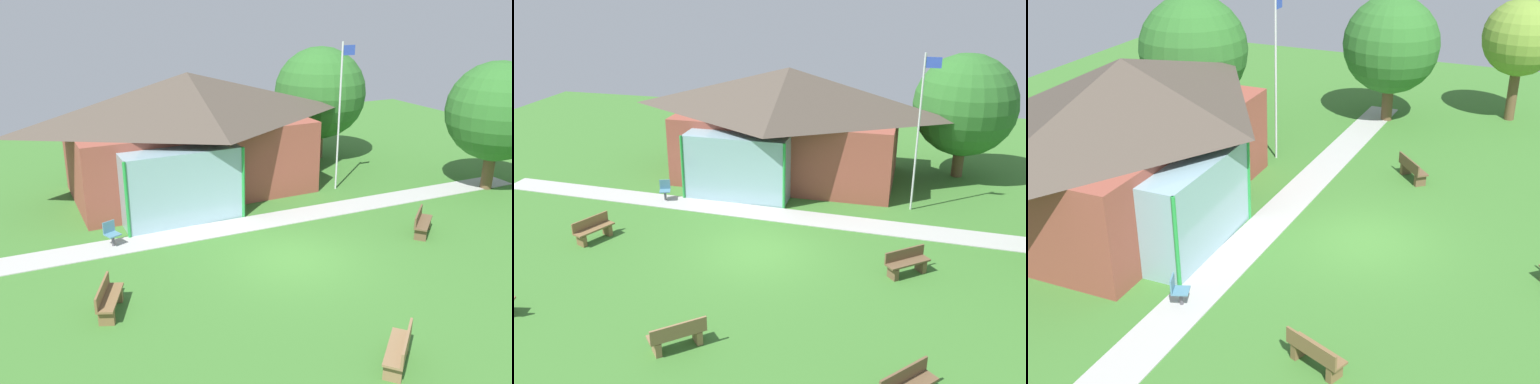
% 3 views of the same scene
% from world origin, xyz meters
% --- Properties ---
extents(ground_plane, '(44.00, 44.00, 0.00)m').
position_xyz_m(ground_plane, '(0.00, 0.00, 0.00)').
color(ground_plane, '#3D752D').
extents(pavilion, '(10.67, 7.10, 5.05)m').
position_xyz_m(pavilion, '(-0.82, 7.59, 2.63)').
color(pavilion, brown).
rests_on(pavilion, ground_plane).
extents(footpath, '(25.02, 2.09, 0.03)m').
position_xyz_m(footpath, '(0.00, 3.16, 0.01)').
color(footpath, '#ADADA8').
rests_on(footpath, ground_plane).
extents(flagpole, '(0.64, 0.08, 6.25)m').
position_xyz_m(flagpole, '(5.00, 5.10, 3.42)').
color(flagpole, silver).
rests_on(flagpole, ground_plane).
extents(bench_mid_right, '(1.43, 1.30, 0.84)m').
position_xyz_m(bench_mid_right, '(4.99, -0.26, 0.40)').
color(bench_mid_right, brown).
rests_on(bench_mid_right, ground_plane).
extents(bench_mid_left, '(0.99, 1.55, 0.84)m').
position_xyz_m(bench_mid_left, '(-5.98, -0.62, 0.40)').
color(bench_mid_left, brown).
rests_on(bench_mid_left, ground_plane).
extents(patio_chair_west, '(0.57, 0.57, 0.86)m').
position_xyz_m(patio_chair_west, '(-5.06, 3.49, 0.42)').
color(patio_chair_west, teal).
rests_on(patio_chair_west, ground_plane).
extents(tree_east_hedge, '(4.19, 4.19, 5.50)m').
position_xyz_m(tree_east_hedge, '(10.97, 2.29, 3.39)').
color(tree_east_hedge, brown).
rests_on(tree_east_hedge, ground_plane).
extents(tree_behind_pavilion_right, '(4.60, 4.60, 5.68)m').
position_xyz_m(tree_behind_pavilion_right, '(6.92, 9.72, 3.37)').
color(tree_behind_pavilion_right, brown).
rests_on(tree_behind_pavilion_right, ground_plane).
extents(tree_far_east, '(3.29, 3.29, 5.34)m').
position_xyz_m(tree_far_east, '(13.20, -2.81, 3.66)').
color(tree_far_east, brown).
rests_on(tree_far_east, ground_plane).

